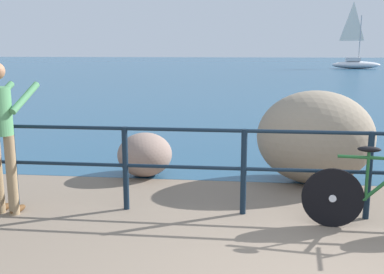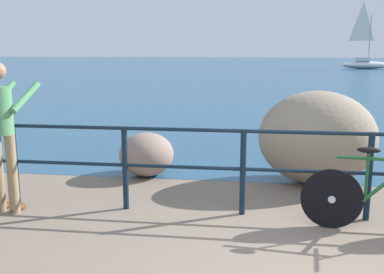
{
  "view_description": "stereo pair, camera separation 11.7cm",
  "coord_description": "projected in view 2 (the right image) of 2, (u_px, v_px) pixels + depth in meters",
  "views": [
    {
      "loc": [
        -0.74,
        -3.17,
        1.93
      ],
      "look_at": [
        -1.36,
        2.35,
        0.84
      ],
      "focal_mm": 42.2,
      "sensor_mm": 36.0,
      "label": 1
    },
    {
      "loc": [
        -0.63,
        -3.16,
        1.93
      ],
      "look_at": [
        -1.36,
        2.35,
        0.84
      ],
      "focal_mm": 42.2,
      "sensor_mm": 36.0,
      "label": 2
    }
  ],
  "objects": [
    {
      "name": "breakwater_boulder_main",
      "position": [
        317.0,
        138.0,
        6.45
      ],
      "size": [
        1.67,
        1.35,
        1.34
      ],
      "color": "gray",
      "rests_on": "ground"
    },
    {
      "name": "person_at_railing",
      "position": [
        3.0,
        130.0,
        5.24
      ],
      "size": [
        0.52,
        0.67,
        1.78
      ],
      "rotation": [
        0.0,
        0.0,
        1.39
      ],
      "color": "#8C7251",
      "rests_on": "ground_plane"
    },
    {
      "name": "breakwater_boulder_left",
      "position": [
        147.0,
        154.0,
        6.91
      ],
      "size": [
        0.83,
        0.89,
        0.66
      ],
      "color": "gray",
      "rests_on": "ground"
    },
    {
      "name": "promenade_railing",
      "position": [
        305.0,
        164.0,
        5.13
      ],
      "size": [
        9.95,
        0.07,
        1.02
      ],
      "color": "black",
      "rests_on": "ground_plane"
    },
    {
      "name": "sea_surface",
      "position": [
        258.0,
        66.0,
        50.29
      ],
      "size": [
        120.0,
        90.0,
        0.01
      ],
      "primitive_type": "cube",
      "color": "navy",
      "rests_on": "ground_plane"
    },
    {
      "name": "bicycle",
      "position": [
        384.0,
        197.0,
        4.74
      ],
      "size": [
        1.69,
        0.48,
        0.92
      ],
      "rotation": [
        0.0,
        0.0,
        -0.11
      ],
      "color": "black",
      "rests_on": "ground_plane"
    },
    {
      "name": "ground_plane",
      "position": [
        264.0,
        88.0,
        22.82
      ],
      "size": [
        120.0,
        120.0,
        0.1
      ],
      "primitive_type": "cube",
      "color": "#756656"
    },
    {
      "name": "sailboat",
      "position": [
        365.0,
        61.0,
        42.22
      ],
      "size": [
        4.48,
        1.61,
        6.16
      ],
      "rotation": [
        0.0,
        0.0,
        6.21
      ],
      "color": "white",
      "rests_on": "sea_surface"
    }
  ]
}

